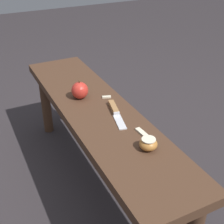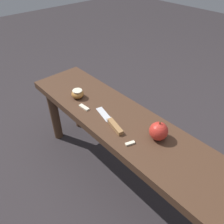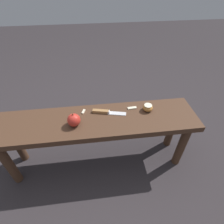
{
  "view_description": "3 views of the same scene",
  "coord_description": "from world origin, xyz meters",
  "px_view_note": "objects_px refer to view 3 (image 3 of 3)",
  "views": [
    {
      "loc": [
        1.11,
        -0.48,
        1.15
      ],
      "look_at": [
        0.1,
        0.02,
        0.48
      ],
      "focal_mm": 50.0,
      "sensor_mm": 36.0,
      "label": 1
    },
    {
      "loc": [
        -0.5,
        0.56,
        1.12
      ],
      "look_at": [
        0.1,
        0.02,
        0.48
      ],
      "focal_mm": 35.0,
      "sensor_mm": 36.0,
      "label": 2
    },
    {
      "loc": [
        -0.0,
        -0.81,
        1.21
      ],
      "look_at": [
        0.1,
        0.02,
        0.48
      ],
      "focal_mm": 28.0,
      "sensor_mm": 36.0,
      "label": 3
    }
  ],
  "objects_px": {
    "apple_cut": "(148,108)",
    "knife": "(105,112)",
    "wooden_bench": "(97,128)",
    "apple_whole": "(75,120)"
  },
  "relations": [
    {
      "from": "apple_whole",
      "to": "apple_cut",
      "type": "height_order",
      "value": "apple_whole"
    },
    {
      "from": "apple_cut",
      "to": "apple_whole",
      "type": "bearing_deg",
      "value": -170.88
    },
    {
      "from": "apple_whole",
      "to": "apple_cut",
      "type": "xyz_separation_m",
      "value": [
        0.48,
        0.08,
        -0.02
      ]
    },
    {
      "from": "apple_cut",
      "to": "knife",
      "type": "bearing_deg",
      "value": 178.01
    },
    {
      "from": "apple_whole",
      "to": "knife",
      "type": "bearing_deg",
      "value": 24.3
    },
    {
      "from": "wooden_bench",
      "to": "knife",
      "type": "xyz_separation_m",
      "value": [
        0.06,
        0.06,
        0.08
      ]
    },
    {
      "from": "wooden_bench",
      "to": "apple_whole",
      "type": "xyz_separation_m",
      "value": [
        -0.13,
        -0.03,
        0.12
      ]
    },
    {
      "from": "apple_whole",
      "to": "apple_cut",
      "type": "relative_size",
      "value": 1.35
    },
    {
      "from": "knife",
      "to": "apple_whole",
      "type": "xyz_separation_m",
      "value": [
        -0.19,
        -0.09,
        0.03
      ]
    },
    {
      "from": "knife",
      "to": "apple_cut",
      "type": "bearing_deg",
      "value": 11.16
    }
  ]
}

